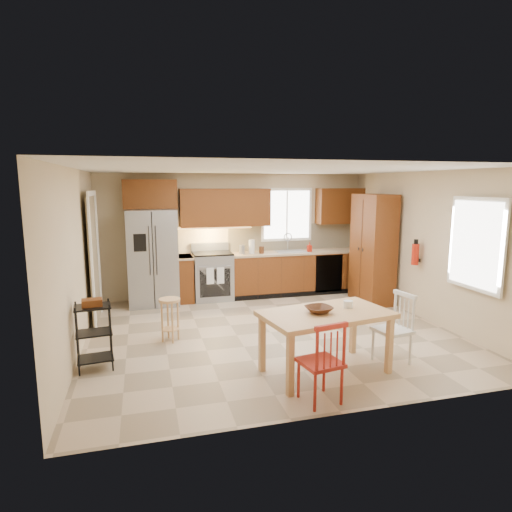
{
  "coord_description": "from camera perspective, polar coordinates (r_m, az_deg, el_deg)",
  "views": [
    {
      "loc": [
        -1.86,
        -6.12,
        2.28
      ],
      "look_at": [
        -0.13,
        0.4,
        1.15
      ],
      "focal_mm": 30.0,
      "sensor_mm": 36.0,
      "label": 1
    }
  ],
  "objects": [
    {
      "name": "chair_white",
      "position": [
        5.83,
        17.71,
        -9.22
      ],
      "size": [
        0.49,
        0.49,
        0.9
      ],
      "primitive_type": null,
      "rotation": [
        0.0,
        0.0,
        1.74
      ],
      "color": "silver",
      "rests_on": "floor"
    },
    {
      "name": "dishwasher",
      "position": [
        9.03,
        9.7,
        -2.32
      ],
      "size": [
        0.6,
        0.02,
        0.78
      ],
      "primitive_type": "cube",
      "color": "black",
      "rests_on": "floor"
    },
    {
      "name": "wall_left",
      "position": [
        6.26,
        -22.85,
        -0.71
      ],
      "size": [
        0.02,
        5.0,
        2.5
      ],
      "primitive_type": "cube",
      "color": "#CCB793",
      "rests_on": "ground"
    },
    {
      "name": "upper_left_block",
      "position": [
        8.61,
        -4.13,
        6.46
      ],
      "size": [
        1.8,
        0.35,
        0.75
      ],
      "primitive_type": "cube",
      "color": "#602C10",
      "rests_on": "wall_back"
    },
    {
      "name": "base_cabinet_narrow",
      "position": [
        8.55,
        -9.47,
        -2.98
      ],
      "size": [
        0.3,
        0.6,
        0.9
      ],
      "primitive_type": "cube",
      "color": "#672F13",
      "rests_on": "floor"
    },
    {
      "name": "chair_red",
      "position": [
        4.67,
        8.57,
        -13.65
      ],
      "size": [
        0.49,
        0.49,
        0.9
      ],
      "primitive_type": null,
      "rotation": [
        0.0,
        0.0,
        0.17
      ],
      "color": "#A72619",
      "rests_on": "floor"
    },
    {
      "name": "fire_extinguisher",
      "position": [
        7.8,
        20.46,
        0.21
      ],
      "size": [
        0.12,
        0.12,
        0.36
      ],
      "primitive_type": "cylinder",
      "color": "#AB1B0B",
      "rests_on": "wall_right"
    },
    {
      "name": "canister_wood",
      "position": [
        8.65,
        0.75,
        0.81
      ],
      "size": [
        0.1,
        0.1,
        0.14
      ],
      "primitive_type": "cylinder",
      "color": "#4C2814",
      "rests_on": "base_cabinet_run"
    },
    {
      "name": "window_back",
      "position": [
        9.11,
        4.1,
        5.53
      ],
      "size": [
        1.12,
        0.04,
        1.12
      ],
      "primitive_type": "cube",
      "color": "white",
      "rests_on": "wall_back"
    },
    {
      "name": "upper_over_fridge",
      "position": [
        8.44,
        -13.96,
        8.02
      ],
      "size": [
        1.0,
        0.35,
        0.55
      ],
      "primitive_type": "cube",
      "color": "#602C10",
      "rests_on": "wall_back"
    },
    {
      "name": "refrigerator",
      "position": [
        8.35,
        -13.61,
        -0.19
      ],
      "size": [
        0.92,
        0.75,
        1.82
      ],
      "primitive_type": "cube",
      "color": "gray",
      "rests_on": "floor"
    },
    {
      "name": "table_jar",
      "position": [
        5.48,
        12.17,
        -6.52
      ],
      "size": [
        0.13,
        0.13,
        0.13
      ],
      "primitive_type": "cylinder",
      "rotation": [
        0.0,
        0.0,
        0.17
      ],
      "color": "silver",
      "rests_on": "dining_table"
    },
    {
      "name": "bar_stool",
      "position": [
        6.46,
        -11.38,
        -8.34
      ],
      "size": [
        0.37,
        0.37,
        0.64
      ],
      "primitive_type": null,
      "rotation": [
        0.0,
        0.0,
        -0.21
      ],
      "color": "tan",
      "rests_on": "floor"
    },
    {
      "name": "soap_bottle",
      "position": [
        8.96,
        7.14,
        1.2
      ],
      "size": [
        0.09,
        0.09,
        0.19
      ],
      "primitive_type": "imported",
      "color": "#AB1B0B",
      "rests_on": "base_cabinet_run"
    },
    {
      "name": "wall_right",
      "position": [
        7.73,
        21.89,
        1.17
      ],
      "size": [
        0.02,
        5.0,
        2.5
      ],
      "primitive_type": "cube",
      "color": "#CCB793",
      "rests_on": "ground"
    },
    {
      "name": "table_bowl",
      "position": [
        5.22,
        8.38,
        -7.53
      ],
      "size": [
        0.36,
        0.36,
        0.08
      ],
      "primitive_type": "imported",
      "rotation": [
        0.0,
        0.0,
        0.17
      ],
      "color": "#4C2814",
      "rests_on": "dining_table"
    },
    {
      "name": "upper_right_block",
      "position": [
        9.4,
        11.11,
        6.56
      ],
      "size": [
        1.0,
        0.35,
        0.75
      ],
      "primitive_type": "cube",
      "color": "#602C10",
      "rests_on": "wall_back"
    },
    {
      "name": "canister_steel",
      "position": [
        8.58,
        -1.88,
        0.86
      ],
      "size": [
        0.11,
        0.11,
        0.18
      ],
      "primitive_type": "cylinder",
      "color": "gray",
      "rests_on": "base_cabinet_run"
    },
    {
      "name": "backsplash",
      "position": [
        9.23,
        5.17,
        2.6
      ],
      "size": [
        2.92,
        0.03,
        0.55
      ],
      "primitive_type": "cube",
      "color": "beige",
      "rests_on": "wall_back"
    },
    {
      "name": "paper_towel",
      "position": [
        8.62,
        -0.59,
        1.24
      ],
      "size": [
        0.12,
        0.12,
        0.28
      ],
      "primitive_type": "cylinder",
      "color": "silver",
      "rests_on": "base_cabinet_run"
    },
    {
      "name": "doorway",
      "position": [
        7.56,
        -20.85,
        -0.48
      ],
      "size": [
        0.04,
        0.95,
        2.1
      ],
      "primitive_type": "cube",
      "color": "#8C7A59",
      "rests_on": "wall_left"
    },
    {
      "name": "wall_front",
      "position": [
        4.2,
        12.0,
        -4.91
      ],
      "size": [
        5.5,
        0.02,
        2.5
      ],
      "primitive_type": "cube",
      "color": "#CCB793",
      "rests_on": "ground"
    },
    {
      "name": "undercab_glow",
      "position": [
        8.56,
        -6.05,
        3.76
      ],
      "size": [
        1.6,
        0.3,
        0.01
      ],
      "primitive_type": "cube",
      "color": "#FFBF66",
      "rests_on": "wall_back"
    },
    {
      "name": "range_stove",
      "position": [
        8.6,
        -5.81,
        -2.76
      ],
      "size": [
        0.76,
        0.63,
        0.92
      ],
      "primitive_type": "cube",
      "color": "gray",
      "rests_on": "floor"
    },
    {
      "name": "ceiling",
      "position": [
        6.4,
        2.06,
        11.48
      ],
      "size": [
        5.5,
        5.0,
        0.02
      ],
      "primitive_type": "cube",
      "color": "silver",
      "rests_on": "ground"
    },
    {
      "name": "window_right",
      "position": [
        6.78,
        27.31,
        1.42
      ],
      "size": [
        0.04,
        1.02,
        1.32
      ],
      "primitive_type": "cube",
      "color": "white",
      "rests_on": "wall_right"
    },
    {
      "name": "wall_back",
      "position": [
        8.87,
        -2.71,
        2.84
      ],
      "size": [
        5.5,
        0.02,
        2.5
      ],
      "primitive_type": "cube",
      "color": "#CCB793",
      "rests_on": "ground"
    },
    {
      "name": "dining_table",
      "position": [
        5.38,
        9.23,
        -11.35
      ],
      "size": [
        1.66,
        1.11,
        0.75
      ],
      "primitive_type": null,
      "rotation": [
        0.0,
        0.0,
        0.17
      ],
      "color": "tan",
      "rests_on": "floor"
    },
    {
      "name": "pantry",
      "position": [
        8.57,
        15.31,
        0.92
      ],
      "size": [
        0.5,
        0.95,
        2.1
      ],
      "primitive_type": "cube",
      "color": "#672F13",
      "rests_on": "floor"
    },
    {
      "name": "utility_cart",
      "position": [
        5.74,
        -20.77,
        -9.97
      ],
      "size": [
        0.46,
        0.38,
        0.85
      ],
      "primitive_type": null,
      "rotation": [
        0.0,
        0.0,
        0.12
      ],
      "color": "black",
      "rests_on": "floor"
    },
    {
      "name": "sink",
      "position": [
        8.94,
        4.62,
        0.35
      ],
      "size": [
        0.62,
        0.46,
        0.16
      ],
      "primitive_type": "cube",
      "color": "gray",
      "rests_on": "base_cabinet_run"
    },
    {
      "name": "floor",
      "position": [
        6.79,
        1.93,
        -10.12
      ],
      "size": [
        5.5,
        5.5,
        0.0
      ],
      "primitive_type": "plane",
      "color": "tan",
      "rests_on": "ground"
    },
    {
      "name": "base_cabinet_run",
      "position": [
        9.08,
        5.72,
        -2.16
      ],
      "size": [
        2.92,
        0.6,
        0.9
      ],
      "primitive_type": "cube",
      "color": "#672F13",
      "rests_on": "floor"
    }
  ]
}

